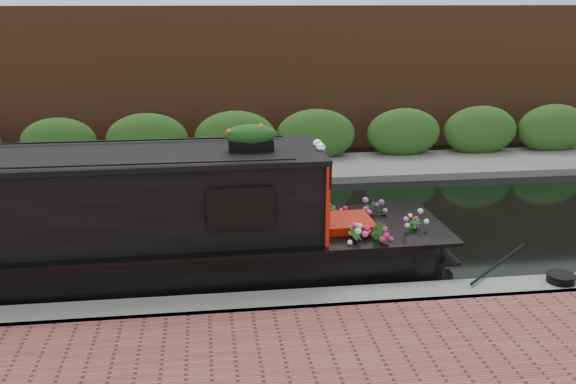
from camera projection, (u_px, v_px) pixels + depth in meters
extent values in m
plane|color=black|center=(252.00, 233.00, 11.94)|extent=(80.00, 80.00, 0.00)
cube|color=gray|center=(271.00, 316.00, 8.81)|extent=(40.00, 0.60, 0.50)
cube|color=slate|center=(239.00, 174.00, 15.93)|extent=(40.00, 2.40, 0.34)
cube|color=#2A551C|center=(237.00, 165.00, 16.78)|extent=(40.00, 1.10, 2.80)
cube|color=brown|center=(233.00, 147.00, 18.77)|extent=(40.00, 1.00, 8.00)
cube|color=black|center=(26.00, 204.00, 9.30)|extent=(8.58, 1.76, 1.26)
cube|color=black|center=(20.00, 160.00, 9.11)|extent=(8.72, 1.90, 0.07)
cube|color=#B81A07|center=(318.00, 193.00, 9.84)|extent=(0.08, 1.63, 1.26)
cube|color=black|center=(240.00, 209.00, 8.88)|extent=(0.84, 0.04, 0.51)
cube|color=#B81A07|center=(347.00, 233.00, 10.10)|extent=(0.76, 0.85, 0.47)
sphere|color=white|center=(321.00, 148.00, 9.51)|extent=(0.17, 0.17, 0.17)
sphere|color=white|center=(317.00, 145.00, 9.75)|extent=(0.17, 0.17, 0.17)
cube|color=black|center=(251.00, 146.00, 9.49)|extent=(0.67, 0.23, 0.14)
ellipsoid|color=orange|center=(251.00, 133.00, 9.44)|extent=(0.73, 0.25, 0.22)
imported|color=#21561D|center=(354.00, 244.00, 9.52)|extent=(0.33, 0.35, 0.55)
imported|color=#21561D|center=(378.00, 243.00, 9.50)|extent=(0.31, 0.36, 0.58)
imported|color=#21561D|center=(379.00, 219.00, 10.67)|extent=(0.58, 0.56, 0.50)
imported|color=#21561D|center=(413.00, 234.00, 10.03)|extent=(0.35, 0.35, 0.48)
imported|color=#21561D|center=(334.00, 218.00, 10.70)|extent=(0.28, 0.32, 0.52)
cylinder|color=olive|center=(442.00, 257.00, 10.44)|extent=(0.29, 0.33, 0.29)
cylinder|color=black|center=(561.00, 278.00, 9.27)|extent=(0.40, 0.40, 0.12)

